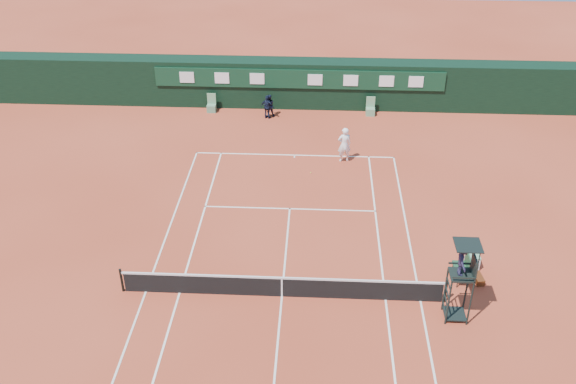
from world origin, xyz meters
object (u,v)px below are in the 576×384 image
object	(u,v)px
tennis_net	(282,286)
player	(344,145)
player_bench	(464,267)
cooler	(472,261)
umpire_chair	(463,266)

from	to	relation	value
tennis_net	player	distance (m)	11.69
tennis_net	player_bench	bearing A→B (deg)	11.27
tennis_net	player	size ratio (longest dim) A/B	6.45
cooler	umpire_chair	bearing A→B (deg)	-111.87
cooler	player	distance (m)	10.48
tennis_net	player	world-z (taller)	player
cooler	player	xyz separation A→B (m)	(-5.19, 9.09, 0.67)
tennis_net	player_bench	xyz separation A→B (m)	(7.39, 1.47, 0.09)
umpire_chair	cooler	distance (m)	3.98
cooler	player	size ratio (longest dim) A/B	0.32
cooler	player	bearing A→B (deg)	119.73
umpire_chair	cooler	xyz separation A→B (m)	(1.25, 3.12, -2.13)
umpire_chair	player	bearing A→B (deg)	107.88
tennis_net	player	xyz separation A→B (m)	(2.70, 11.36, 0.49)
umpire_chair	player_bench	bearing A→B (deg)	72.07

